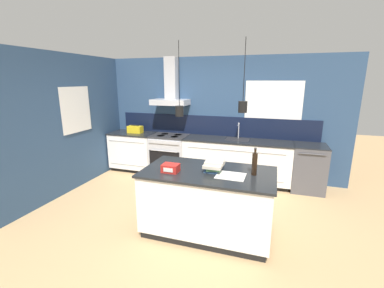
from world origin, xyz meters
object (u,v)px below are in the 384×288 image
Objects in this scene: book_stack at (214,165)px; red_supply_box at (171,168)px; oven_range at (170,155)px; bottle_on_island at (255,163)px; yellow_toolbox at (135,129)px; dishwasher at (308,168)px.

red_supply_box is (-0.54, -0.22, -0.03)m from book_stack.
book_stack is 1.47× the size of red_supply_box.
oven_range is 2.86m from bottle_on_island.
yellow_toolbox is (-2.35, 1.96, 0.00)m from book_stack.
red_supply_box is at bearing -66.67° from oven_range.
oven_range is at bearing -0.29° from yellow_toolbox.
book_stack is at bearing -39.88° from yellow_toolbox.
dishwasher is (2.91, 0.00, 0.00)m from oven_range.
book_stack is at bearing -126.15° from dishwasher.
book_stack is at bearing 21.83° from red_supply_box.
bottle_on_island is 1.11m from red_supply_box.
yellow_toolbox is (-0.87, 0.00, 0.54)m from oven_range.
dishwasher is 2.80× the size of book_stack.
red_supply_box is at bearing -158.17° from book_stack.
dishwasher is at bearing 47.79° from red_supply_box.
book_stack reaches higher than oven_range.
oven_range is 2.91m from dishwasher.
oven_range is at bearing 127.14° from book_stack.
red_supply_box is (-1.08, -0.23, -0.10)m from bottle_on_island.
red_supply_box is 0.65× the size of yellow_toolbox.
yellow_toolbox is at bearing 145.96° from bottle_on_island.
oven_range is 4.12× the size of red_supply_box.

